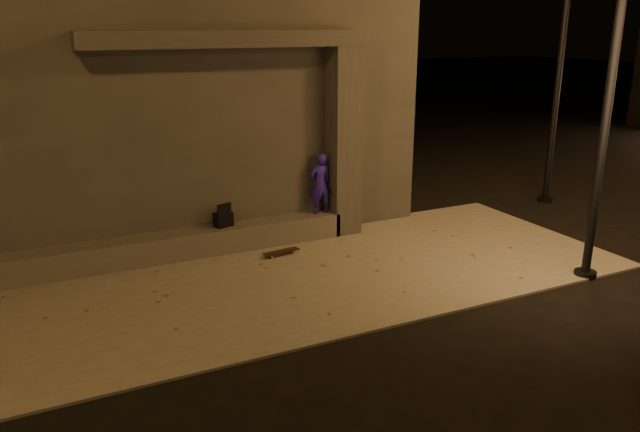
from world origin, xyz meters
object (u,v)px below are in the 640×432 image
skateboarder (320,183)px  skateboard (281,252)px  column (343,142)px  backpack (223,218)px  street_lamp_0 (616,42)px

skateboarder → skateboard: (-1.14, -0.73, -0.98)m
column → skateboarder: size_ratio=3.04×
skateboarder → skateboard: size_ratio=1.70×
backpack → skateboard: bearing=-59.3°
skateboard → street_lamp_0: street_lamp_0 is taller
skateboarder → backpack: size_ratio=2.62×
backpack → column: bearing=-17.8°
backpack → skateboarder: bearing=-17.8°
column → skateboard: bearing=-156.0°
column → skateboarder: 0.91m
backpack → skateboard: 1.23m
street_lamp_0 → skateboarder: bearing=128.7°
backpack → street_lamp_0: size_ratio=0.07×
column → street_lamp_0: street_lamp_0 is taller
skateboarder → street_lamp_0: bearing=128.5°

